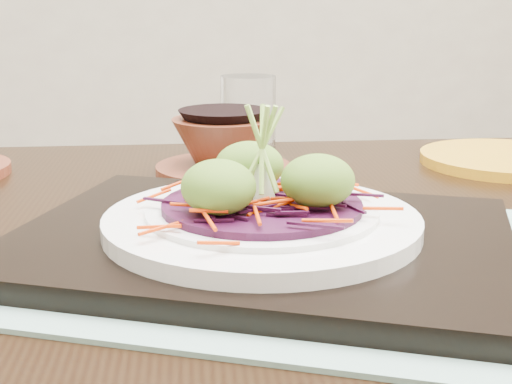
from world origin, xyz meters
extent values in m
cube|color=black|center=(-0.09, -0.08, 0.77)|extent=(1.37, 1.02, 0.04)
cube|color=#83A99C|center=(-0.12, -0.15, 0.79)|extent=(0.59, 0.55, 0.00)
cube|color=black|center=(-0.12, -0.15, 0.80)|extent=(0.51, 0.46, 0.02)
cylinder|color=white|center=(-0.12, -0.15, 0.82)|extent=(0.27, 0.27, 0.01)
cylinder|color=white|center=(-0.12, -0.15, 0.83)|extent=(0.19, 0.19, 0.01)
cylinder|color=#340A29|center=(-0.12, -0.15, 0.83)|extent=(0.17, 0.17, 0.01)
ellipsoid|color=#527824|center=(-0.16, -0.18, 0.86)|extent=(0.06, 0.06, 0.05)
ellipsoid|color=#527824|center=(-0.08, -0.18, 0.86)|extent=(0.06, 0.06, 0.05)
ellipsoid|color=#527824|center=(-0.12, -0.11, 0.86)|extent=(0.06, 0.06, 0.05)
cylinder|color=white|center=(-0.03, 0.26, 0.84)|extent=(0.10, 0.10, 0.11)
cylinder|color=#5B2515|center=(-0.09, 0.14, 0.79)|extent=(0.20, 0.20, 0.01)
cylinder|color=orange|center=(0.28, 0.11, 0.79)|extent=(0.23, 0.23, 0.01)
camera|label=1|loc=(-0.27, -0.71, 1.00)|focal=50.00mm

